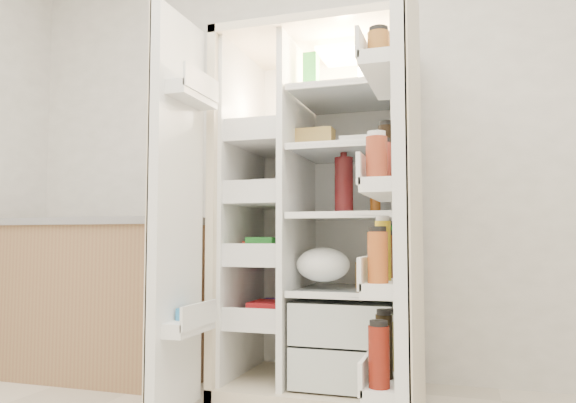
% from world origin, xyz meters
% --- Properties ---
extents(wall_back, '(4.00, 0.02, 2.70)m').
position_xyz_m(wall_back, '(0.00, 2.00, 1.35)').
color(wall_back, silver).
rests_on(wall_back, floor).
extents(refrigerator, '(0.92, 0.70, 1.80)m').
position_xyz_m(refrigerator, '(0.06, 1.65, 0.74)').
color(refrigerator, beige).
rests_on(refrigerator, floor).
extents(freezer_door, '(0.15, 0.40, 1.72)m').
position_xyz_m(freezer_door, '(-0.46, 1.05, 0.89)').
color(freezer_door, white).
rests_on(freezer_door, floor).
extents(fridge_door, '(0.17, 0.58, 1.72)m').
position_xyz_m(fridge_door, '(0.52, 0.96, 0.87)').
color(fridge_door, white).
rests_on(fridge_door, floor).
extents(kitchen_counter, '(1.22, 0.65, 0.89)m').
position_xyz_m(kitchen_counter, '(-1.21, 1.64, 0.45)').
color(kitchen_counter, olive).
rests_on(kitchen_counter, floor).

